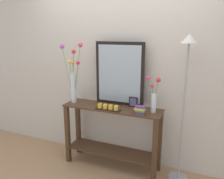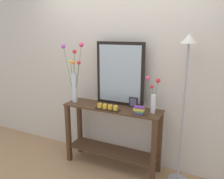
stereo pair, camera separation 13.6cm
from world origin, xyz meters
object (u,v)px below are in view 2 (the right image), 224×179
tall_vase_left (74,77)px  picture_frame_small (133,102)px  book_stack (139,110)px  vase_right (153,97)px  console_table (112,131)px  mirror_leaning (120,74)px  floor_lamp (185,87)px  candle_tray (107,108)px

tall_vase_left → picture_frame_small: size_ratio=6.26×
tall_vase_left → book_stack: bearing=-5.2°
book_stack → vase_right: bearing=48.0°
console_table → mirror_leaning: 0.77m
vase_right → floor_lamp: floor_lamp is taller
mirror_leaning → vase_right: size_ratio=1.85×
floor_lamp → picture_frame_small: bearing=174.3°
mirror_leaning → book_stack: mirror_leaning is taller
candle_tray → book_stack: book_stack is taller
console_table → candle_tray: candle_tray is taller
book_stack → floor_lamp: floor_lamp is taller
mirror_leaning → vase_right: (0.49, -0.12, -0.22)m
floor_lamp → tall_vase_left: bearing=-177.1°
candle_tray → tall_vase_left: bearing=170.1°
tall_vase_left → vase_right: tall_vase_left is taller
tall_vase_left → floor_lamp: (1.44, 0.07, -0.00)m
vase_right → candle_tray: bearing=-165.0°
floor_lamp → mirror_leaning: bearing=173.5°
floor_lamp → console_table: bearing=-176.6°
candle_tray → floor_lamp: 0.96m
tall_vase_left → book_stack: (0.97, -0.09, -0.30)m
candle_tray → floor_lamp: size_ratio=0.18×
vase_right → tall_vase_left: bearing=-177.5°
mirror_leaning → floor_lamp: (0.84, -0.10, -0.06)m
console_table → picture_frame_small: 0.49m
console_table → vase_right: (0.53, 0.03, 0.54)m
console_table → floor_lamp: (0.88, 0.05, 0.69)m
console_table → picture_frame_small: size_ratio=9.99×
tall_vase_left → vase_right: (1.09, 0.05, -0.16)m
console_table → vase_right: vase_right is taller
candle_tray → console_table: bearing=86.7°
book_stack → candle_tray: bearing=-179.0°
mirror_leaning → candle_tray: 0.47m
book_stack → floor_lamp: 0.58m
mirror_leaning → book_stack: 0.58m
mirror_leaning → picture_frame_small: mirror_leaning is taller
mirror_leaning → candle_tray: (-0.05, -0.27, -0.39)m
picture_frame_small → floor_lamp: 0.70m
tall_vase_left → vase_right: bearing=2.5°
vase_right → book_stack: vase_right is taller
candle_tray → picture_frame_small: picture_frame_small is taller
tall_vase_left → candle_tray: bearing=-9.9°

